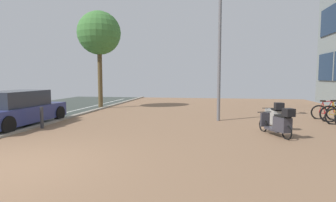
% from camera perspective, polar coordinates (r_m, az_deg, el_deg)
% --- Properties ---
extents(ground, '(21.00, 40.00, 0.13)m').
position_cam_1_polar(ground, '(5.81, -19.73, -14.30)').
color(ground, '#2E372E').
extents(bicycle_rack_09, '(1.25, 0.47, 0.93)m').
position_cam_1_polar(bicycle_rack_09, '(13.94, 30.61, -2.06)').
color(bicycle_rack_09, black).
rests_on(bicycle_rack_09, ground).
extents(scooter_near, '(0.90, 1.64, 0.97)m').
position_cam_1_polar(scooter_near, '(9.20, 22.54, -4.38)').
color(scooter_near, black).
rests_on(scooter_near, ground).
extents(scooter_mid, '(0.52, 1.71, 1.03)m').
position_cam_1_polar(scooter_mid, '(10.49, 21.80, -3.12)').
color(scooter_mid, black).
rests_on(scooter_mid, ground).
extents(parked_car_near, '(1.77, 4.08, 1.37)m').
position_cam_1_polar(parked_car_near, '(11.87, -29.32, -1.54)').
color(parked_car_near, navy).
rests_on(parked_car_near, ground).
extents(lamp_post, '(0.20, 0.52, 5.83)m').
position_cam_1_polar(lamp_post, '(11.87, 10.88, 11.50)').
color(lamp_post, slate).
rests_on(lamp_post, ground).
extents(street_tree, '(2.59, 2.59, 5.85)m').
position_cam_1_polar(street_tree, '(17.16, -14.42, 13.69)').
color(street_tree, brown).
rests_on(street_tree, ground).
extents(bollard_far, '(0.12, 0.12, 0.79)m').
position_cam_1_polar(bollard_far, '(10.95, -25.23, -3.22)').
color(bollard_far, '#38383D').
rests_on(bollard_far, ground).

